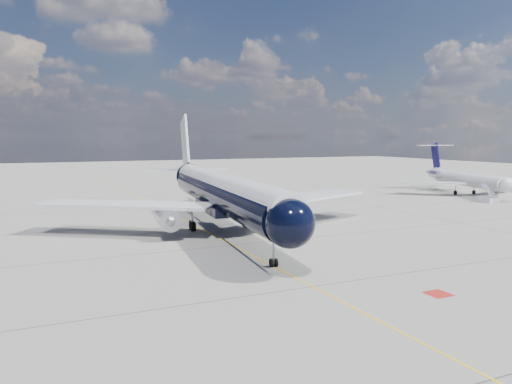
{
  "coord_description": "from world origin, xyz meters",
  "views": [
    {
      "loc": [
        -18.13,
        -34.44,
        10.52
      ],
      "look_at": [
        6.84,
        19.28,
        4.0
      ],
      "focal_mm": 35.0,
      "sensor_mm": 36.0,
      "label": 1
    }
  ],
  "objects": [
    {
      "name": "ground",
      "position": [
        0.0,
        30.0,
        0.0
      ],
      "size": [
        320.0,
        320.0,
        0.0
      ],
      "primitive_type": "plane",
      "color": "gray",
      "rests_on": "ground"
    },
    {
      "name": "taxiway_centerline",
      "position": [
        0.0,
        25.0,
        0.0
      ],
      "size": [
        0.16,
        160.0,
        0.01
      ],
      "primitive_type": "cube",
      "color": "yellow",
      "rests_on": "ground"
    },
    {
      "name": "red_marking",
      "position": [
        6.8,
        -10.0,
        0.0
      ],
      "size": [
        1.6,
        1.6,
        0.01
      ],
      "primitive_type": "cube",
      "color": "maroon",
      "rests_on": "ground"
    },
    {
      "name": "main_airliner",
      "position": [
        1.93,
        18.57,
        4.36
      ],
      "size": [
        39.68,
        48.58,
        14.04
      ],
      "rotation": [
        0.0,
        0.0,
        -0.11
      ],
      "color": "black",
      "rests_on": "ground"
    },
    {
      "name": "regional_jet",
      "position": [
        55.63,
        33.12,
        2.99
      ],
      "size": [
        23.44,
        27.49,
        9.48
      ],
      "rotation": [
        0.0,
        0.0,
        -0.28
      ],
      "color": "silver",
      "rests_on": "ground"
    },
    {
      "name": "boarding_stair",
      "position": [
        50.0,
        22.52,
        0.58
      ],
      "size": [
        2.39,
        2.93,
        3.12
      ],
      "rotation": [
        0.0,
        0.0,
        -0.05
      ],
      "color": "silver",
      "rests_on": "ground"
    }
  ]
}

